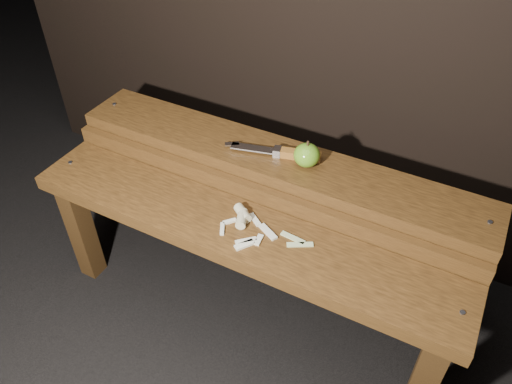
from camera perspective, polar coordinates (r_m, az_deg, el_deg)
The scene contains 6 objects.
ground at distance 1.62m, azimuth -1.02°, elevation -13.33°, with size 60.00×60.00×0.00m, color black.
bench_front_tier at distance 1.31m, azimuth -2.49°, elevation -6.26°, with size 1.20×0.20×0.42m.
bench_rear_tier at distance 1.42m, azimuth 2.01°, elevation 1.39°, with size 1.20×0.21×0.50m.
apple at distance 1.32m, azimuth 5.83°, elevation 4.22°, with size 0.07×0.07×0.08m.
knife at distance 1.35m, azimuth 3.68°, elevation 4.45°, with size 0.27×0.09×0.02m.
apple_scraps at distance 1.27m, azimuth -0.97°, elevation -3.42°, with size 0.24×0.14×0.03m.
Camera 1 is at (0.47, -0.82, 1.32)m, focal length 35.00 mm.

